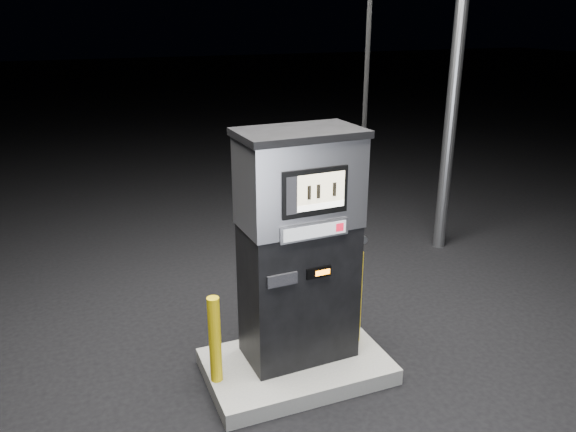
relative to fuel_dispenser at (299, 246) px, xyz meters
name	(u,v)px	position (x,y,z in m)	size (l,w,h in m)	color
ground	(296,373)	(-0.06, -0.10, -1.21)	(80.00, 80.00, 0.00)	black
pump_island	(296,366)	(-0.06, -0.10, -1.13)	(1.60, 1.00, 0.15)	slate
fuel_dispenser	(299,246)	(0.00, 0.00, 0.00)	(1.14, 0.65, 4.26)	black
bollard_left	(215,340)	(-0.80, -0.12, -0.67)	(0.10, 0.10, 0.78)	gold
bollard_right	(355,297)	(0.56, 0.00, -0.60)	(0.12, 0.12, 0.91)	gold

